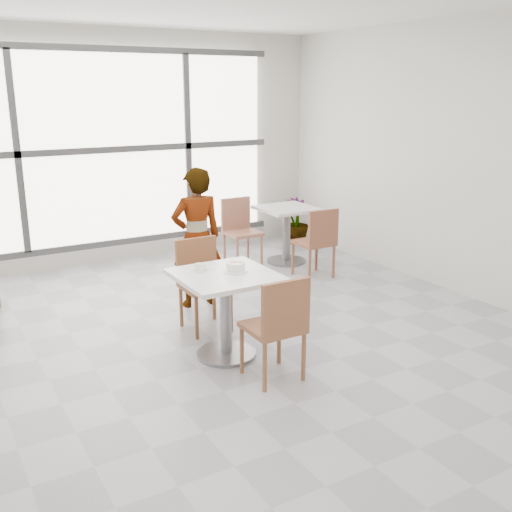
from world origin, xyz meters
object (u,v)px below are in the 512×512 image
oatmeal_bowl (236,267)px  bg_table_right (287,227)px  main_table (225,299)px  person (197,238)px  bg_chair_right_near (318,238)px  bg_chair_right_far (240,227)px  chair_far (201,277)px  chair_near (278,322)px  coffee_cup (199,268)px  plant_right (296,221)px

oatmeal_bowl → bg_table_right: size_ratio=0.28×
main_table → person: person is taller
person → bg_chair_right_near: 1.68m
person → bg_chair_right_far: size_ratio=1.71×
chair_far → main_table: bearing=-98.7°
main_table → chair_near: (0.14, -0.63, -0.02)m
coffee_cup → person: size_ratio=0.11×
bg_table_right → bg_chair_right_near: size_ratio=0.86×
person → bg_chair_right_far: person is taller
bg_chair_right_near → bg_chair_right_far: (-0.51, 1.04, 0.00)m
oatmeal_bowl → bg_table_right: (1.94, 2.16, -0.31)m
coffee_cup → plant_right: size_ratio=0.24×
bg_table_right → plant_right: (0.71, 0.81, -0.15)m
main_table → oatmeal_bowl: oatmeal_bowl is taller
oatmeal_bowl → coffee_cup: size_ratio=1.32×
coffee_cup → bg_chair_right_far: bg_chair_right_far is taller
oatmeal_bowl → bg_chair_right_far: bearing=60.5°
bg_chair_right_near → bg_chair_right_far: bearing=-64.1°
oatmeal_bowl → plant_right: oatmeal_bowl is taller
main_table → bg_table_right: bearing=46.7°
main_table → bg_table_right: size_ratio=1.07×
chair_near → person: (0.19, 1.90, 0.24)m
person → bg_chair_right_near: person is taller
chair_far → coffee_cup: chair_far is taller
bg_chair_right_near → bg_chair_right_far: size_ratio=1.00×
chair_far → bg_chair_right_near: same height
chair_near → bg_chair_right_far: (1.34, 3.06, 0.00)m
oatmeal_bowl → bg_chair_right_far: (1.37, 2.42, -0.29)m
oatmeal_bowl → coffee_cup: oatmeal_bowl is taller
chair_far → bg_table_right: 2.42m
bg_table_right → bg_chair_right_far: size_ratio=0.86×
main_table → coffee_cup: coffee_cup is taller
plant_right → coffee_cup: bearing=-136.0°
oatmeal_bowl → bg_chair_right_far: bg_chair_right_far is taller
chair_near → bg_table_right: bearing=-124.4°
chair_near → bg_table_right: 3.38m
chair_far → bg_chair_right_near: size_ratio=1.00×
chair_far → oatmeal_bowl: chair_far is taller
coffee_cup → bg_chair_right_far: 2.81m
bg_table_right → bg_chair_right_near: (-0.06, -0.77, 0.01)m
bg_chair_right_near → bg_chair_right_far: same height
coffee_cup → plant_right: (2.91, 2.81, -0.45)m
main_table → person: 1.33m
bg_table_right → main_table: bearing=-133.3°
coffee_cup → person: (0.49, 1.11, -0.04)m
coffee_cup → bg_chair_right_far: bearing=54.1°
chair_far → plant_right: bearing=40.6°
oatmeal_bowl → person: bearing=80.0°
coffee_cup → bg_chair_right_near: (2.14, 1.22, -0.28)m
bg_chair_right_far → person: bearing=-134.9°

